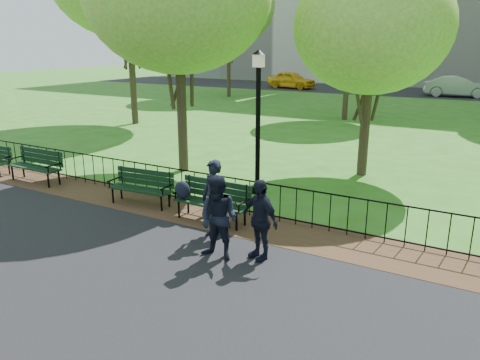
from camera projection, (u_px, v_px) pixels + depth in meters
The scene contains 17 objects.
ground at pixel (211, 248), 9.50m from camera, with size 120.00×120.00×0.00m, color #32641A.
asphalt_path at pixel (80, 334), 6.68m from camera, with size 60.00×9.20×0.01m, color black.
dirt_strip at pixel (247, 224), 10.75m from camera, with size 60.00×1.60×0.01m, color #352415.
far_street at pixel (444, 94), 38.59m from camera, with size 70.00×9.00×0.01m, color black.
iron_fence at pixel (257, 198), 11.03m from camera, with size 24.06×0.06×1.00m.
park_bench_main at pixel (201, 194), 10.85m from camera, with size 1.85×0.58×1.04m.
park_bench_left_a at pixel (142, 184), 11.93m from camera, with size 1.76×0.69×0.98m.
park_bench_left_b at pixel (37, 162), 13.87m from camera, with size 1.87×0.58×1.06m.
lamppost at pixel (258, 118), 12.40m from camera, with size 0.35×0.35×3.85m.
tree_near_e at pixel (372, 27), 13.57m from camera, with size 4.61×4.61×6.42m.
tree_far_c at pixel (351, 19), 24.02m from camera, with size 5.37×5.37×7.48m.
tree_far_w at pixel (228, 5), 34.61m from camera, with size 6.94×6.94×9.67m.
person_left at pixel (214, 199), 9.79m from camera, with size 0.61×0.40×1.69m, color black.
person_mid at pixel (219, 218), 8.78m from camera, with size 0.80×0.42×1.65m, color black.
person_right at pixel (260, 219), 8.83m from camera, with size 0.92×0.38×1.58m, color black.
taxi at pixel (291, 80), 42.83m from camera, with size 1.81×4.50×1.53m, color #EDB114.
sedan_silver at pixel (458, 86), 35.94m from camera, with size 1.71×4.90×1.61m, color #96989D.
Camera 1 is at (4.88, -7.27, 4.00)m, focal length 35.00 mm.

